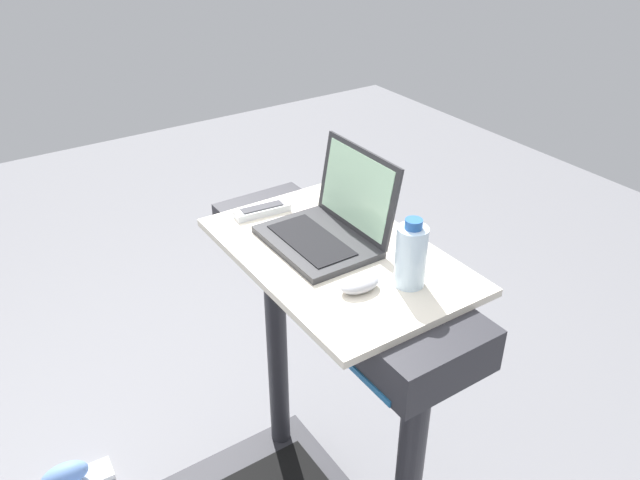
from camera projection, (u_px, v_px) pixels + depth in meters
name	position (u px, v px, depth m)	size (l,w,h in m)	color
desk_board	(336.00, 255.00, 1.62)	(0.71, 0.45, 0.02)	beige
laptop	(330.00, 224.00, 1.64)	(0.30, 0.26, 0.23)	#2D2D30
computer_mouse	(359.00, 284.00, 1.46)	(0.06, 0.10, 0.03)	#B2B2B7
water_bottle	(411.00, 255.00, 1.45)	(0.07, 0.07, 0.17)	silver
tv_remote	(262.00, 210.00, 1.78)	(0.06, 0.16, 0.02)	silver
sneaker_left	(69.00, 477.00, 2.32)	(0.11, 0.27, 0.11)	white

